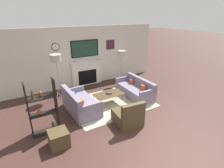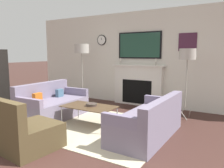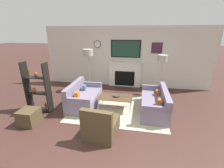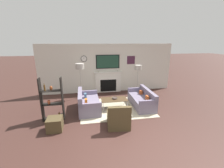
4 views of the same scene
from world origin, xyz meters
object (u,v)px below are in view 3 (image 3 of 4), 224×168
at_px(decorative_bowl, 117,96).
at_px(armchair, 101,126).
at_px(floor_lamp_right, 163,59).
at_px(floor_lamp_left, 88,53).
at_px(coffee_table, 115,98).
at_px(shelf_unit, 38,89).
at_px(ottoman, 29,117).
at_px(couch_left, 84,98).
at_px(couch_right, 155,104).

bearing_deg(decorative_bowl, armchair, -96.47).
bearing_deg(floor_lamp_right, decorative_bowl, -135.18).
bearing_deg(floor_lamp_left, coffee_table, -48.01).
height_order(shelf_unit, ottoman, shelf_unit).
height_order(floor_lamp_right, ottoman, floor_lamp_right).
xyz_separation_m(armchair, shelf_unit, (-2.26, 0.89, 0.47)).
distance_m(couch_left, decorative_bowl, 1.17).
bearing_deg(decorative_bowl, shelf_unit, -166.70).
relative_size(floor_lamp_left, shelf_unit, 1.12).
xyz_separation_m(floor_lamp_right, ottoman, (-3.81, -2.87, -1.24)).
bearing_deg(floor_lamp_right, couch_left, -150.63).
relative_size(coffee_table, ottoman, 2.30).
xyz_separation_m(coffee_table, decorative_bowl, (0.04, 0.03, 0.06)).
bearing_deg(ottoman, couch_left, 50.73).
bearing_deg(couch_left, shelf_unit, -154.95).
bearing_deg(armchair, floor_lamp_right, 60.20).
bearing_deg(couch_left, floor_lamp_right, 29.37).
xyz_separation_m(couch_left, coffee_table, (1.12, -0.05, 0.11)).
relative_size(couch_left, floor_lamp_right, 1.01).
height_order(floor_lamp_left, shelf_unit, floor_lamp_left).
height_order(couch_right, ottoman, couch_right).
relative_size(couch_left, couch_right, 0.91).
distance_m(coffee_table, floor_lamp_left, 2.45).
height_order(decorative_bowl, shelf_unit, shelf_unit).
bearing_deg(ottoman, decorative_bowl, 30.44).
bearing_deg(ottoman, coffee_table, 30.22).
xyz_separation_m(armchair, coffee_table, (0.13, 1.43, 0.13)).
distance_m(floor_lamp_left, shelf_unit, 2.49).
bearing_deg(couch_right, coffee_table, -177.77).
distance_m(coffee_table, floor_lamp_right, 2.48).
height_order(couch_left, armchair, armchair).
bearing_deg(couch_left, ottoman, -129.27).
relative_size(floor_lamp_left, ottoman, 3.71).
xyz_separation_m(armchair, floor_lamp_left, (-1.29, 3.00, 1.35)).
xyz_separation_m(couch_right, floor_lamp_right, (0.30, 1.53, 1.19)).
distance_m(decorative_bowl, shelf_unit, 2.50).
bearing_deg(couch_right, armchair, -133.81).
bearing_deg(shelf_unit, decorative_bowl, 13.30).
bearing_deg(coffee_table, couch_left, 177.44).
relative_size(couch_left, armchair, 1.83).
height_order(armchair, decorative_bowl, armchair).
relative_size(armchair, floor_lamp_left, 0.50).
distance_m(decorative_bowl, ottoman, 2.63).
bearing_deg(armchair, shelf_unit, 158.56).
height_order(couch_left, shelf_unit, shelf_unit).
bearing_deg(couch_left, floor_lamp_left, 101.02).
distance_m(shelf_unit, ottoman, 0.93).
bearing_deg(couch_left, coffee_table, -2.56).
distance_m(couch_left, floor_lamp_left, 2.05).
xyz_separation_m(couch_right, armchair, (-1.42, -1.48, -0.01)).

